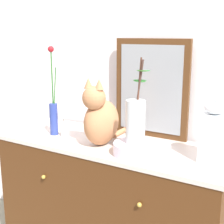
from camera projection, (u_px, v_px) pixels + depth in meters
The scene contains 9 objects.
wall_back at pixel (138, 63), 2.08m from camera, with size 4.40×0.08×2.60m, color white.
sideboard at pixel (112, 210), 2.01m from camera, with size 1.39×0.52×0.87m.
mirror_leaning at pixel (151, 89), 1.96m from camera, with size 0.47×0.03×0.59m.
cat_sitting at pixel (101, 118), 1.83m from camera, with size 0.17×0.45×0.39m.
vase_slim_green at pixel (54, 112), 2.03m from camera, with size 0.06×0.05×0.54m.
bowl_porcelain at pixel (135, 149), 1.71m from camera, with size 0.23×0.23×0.06m, color white.
vase_glass_clear at pixel (136, 120), 1.67m from camera, with size 0.11×0.15×0.44m.
jar_lidded_porcelain at pixel (213, 133), 1.59m from camera, with size 0.11×0.11×0.32m.
candle_pillar at pixel (64, 129), 2.00m from camera, with size 0.04×0.04×0.11m.
Camera 1 is at (0.94, -1.56, 1.48)m, focal length 52.90 mm.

